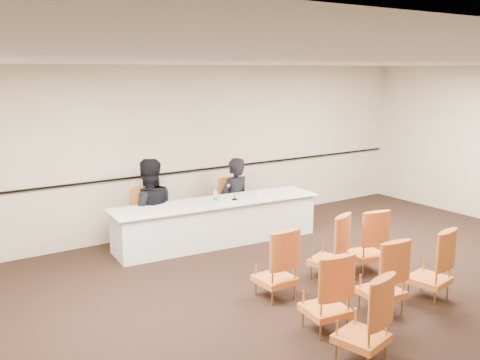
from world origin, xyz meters
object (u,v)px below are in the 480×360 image
(panelist_main, at_px, (235,205))
(panelist_main_chair, at_px, (235,204))
(panelist_second, at_px, (149,214))
(panelist_second_chair, at_px, (149,216))
(drinking_glass, at_px, (221,199))
(aud_chair_back_mid, at_px, (382,275))
(aud_chair_back_left, at_px, (326,291))
(aud_chair_back_right, at_px, (430,263))
(aud_chair_front_right, at_px, (366,240))
(panel_table, at_px, (217,222))
(aud_chair_extra, at_px, (362,317))
(coffee_cup, at_px, (259,194))
(aud_chair_front_left, at_px, (275,263))
(microphone, at_px, (235,192))
(aud_chair_front_mid, at_px, (329,246))
(water_bottle, at_px, (215,196))

(panelist_main, height_order, panelist_main_chair, panelist_main)
(panelist_main_chair, xyz_separation_m, panelist_second, (-1.65, 0.14, 0.03))
(panelist_main, height_order, panelist_second_chair, panelist_main)
(panelist_second, distance_m, drinking_glass, 1.26)
(panelist_main, height_order, aud_chair_back_mid, panelist_main)
(aud_chair_back_left, bearing_deg, panelist_second, 102.80)
(panelist_main, xyz_separation_m, aud_chair_back_right, (0.41, -3.96, 0.02))
(drinking_glass, distance_m, aud_chair_front_right, 2.53)
(panel_table, xyz_separation_m, panelist_main, (0.68, 0.49, 0.09))
(panel_table, height_order, aud_chair_extra, aud_chair_extra)
(drinking_glass, bearing_deg, coffee_cup, -6.29)
(panel_table, height_order, aud_chair_back_mid, aud_chair_back_mid)
(panel_table, bearing_deg, aud_chair_front_left, -98.54)
(coffee_cup, xyz_separation_m, aud_chair_back_mid, (-0.49, -3.23, -0.31))
(aud_chair_front_right, xyz_separation_m, aud_chair_back_mid, (-0.86, -1.05, 0.00))
(panelist_main_chair, bearing_deg, microphone, -118.32)
(microphone, xyz_separation_m, drinking_glass, (-0.27, -0.01, -0.08))
(aud_chair_back_mid, bearing_deg, panelist_second_chair, 112.41)
(panelist_second, height_order, aud_chair_front_mid, panelist_second)
(panelist_main_chair, xyz_separation_m, aud_chair_back_left, (-1.31, -3.87, 0.00))
(microphone, relative_size, aud_chair_back_right, 0.27)
(panelist_main, distance_m, microphone, 0.79)
(aud_chair_front_mid, relative_size, aud_chair_front_right, 1.00)
(panelist_main_chair, relative_size, aud_chair_front_left, 1.00)
(water_bottle, bearing_deg, aud_chair_back_left, -99.77)
(coffee_cup, bearing_deg, panelist_second, 155.55)
(aud_chair_back_right, distance_m, aud_chair_extra, 1.96)
(aud_chair_back_mid, bearing_deg, aud_chair_back_left, -175.63)
(aud_chair_back_mid, bearing_deg, aud_chair_extra, -142.14)
(panel_table, height_order, panelist_main_chair, panelist_main_chair)
(water_bottle, distance_m, drinking_glass, 0.12)
(panel_table, distance_m, aud_chair_back_mid, 3.40)
(aud_chair_back_left, bearing_deg, coffee_cup, 74.41)
(panel_table, bearing_deg, water_bottle, -140.94)
(panelist_second, xyz_separation_m, water_bottle, (0.91, -0.67, 0.34))
(panelist_main, bearing_deg, aud_chair_back_mid, 75.68)
(panelist_main_chair, relative_size, coffee_cup, 8.17)
(panelist_main_chair, distance_m, aud_chair_back_right, 3.98)
(panelist_main_chair, xyz_separation_m, panelist_second_chair, (-1.65, 0.14, 0.00))
(microphone, relative_size, aud_chair_front_mid, 0.27)
(panel_table, xyz_separation_m, aud_chair_front_left, (-0.55, -2.34, 0.11))
(aud_chair_front_mid, bearing_deg, aud_chair_back_right, -85.59)
(aud_chair_front_mid, height_order, aud_chair_back_right, same)
(panel_table, bearing_deg, drinking_glass, -60.98)
(aud_chair_front_right, relative_size, aud_chair_back_left, 1.00)
(water_bottle, relative_size, aud_chair_back_right, 0.24)
(panel_table, relative_size, aud_chair_front_left, 3.83)
(aud_chair_front_right, bearing_deg, microphone, 119.79)
(panelist_second_chair, distance_m, water_bottle, 1.19)
(panel_table, distance_m, panelist_main_chair, 0.85)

